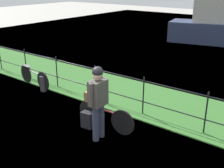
% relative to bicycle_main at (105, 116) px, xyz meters
% --- Properties ---
extents(ground_plane, '(60.00, 60.00, 0.00)m').
position_rel_bicycle_main_xyz_m(ground_plane, '(-0.47, -0.96, -0.32)').
color(ground_plane, '#B2ADA3').
extents(grass_strip, '(27.00, 2.40, 0.03)m').
position_rel_bicycle_main_xyz_m(grass_strip, '(-0.47, 2.01, -0.31)').
color(grass_strip, '#38702D').
rests_on(grass_strip, ground).
extents(harbor_water, '(30.00, 30.00, 0.00)m').
position_rel_bicycle_main_xyz_m(harbor_water, '(-0.47, 8.61, -0.32)').
color(harbor_water, slate).
rests_on(harbor_water, ground).
extents(iron_fence, '(18.04, 0.04, 1.04)m').
position_rel_bicycle_main_xyz_m(iron_fence, '(-0.47, 1.16, 0.28)').
color(iron_fence, black).
rests_on(iron_fence, ground).
extents(bicycle_main, '(1.58, 0.17, 0.61)m').
position_rel_bicycle_main_xyz_m(bicycle_main, '(0.00, 0.00, 0.00)').
color(bicycle_main, black).
rests_on(bicycle_main, ground).
extents(wooden_crate, '(0.34, 0.28, 0.24)m').
position_rel_bicycle_main_xyz_m(wooden_crate, '(-0.35, -0.01, 0.40)').
color(wooden_crate, brown).
rests_on(wooden_crate, bicycle_main).
extents(terrier_dog, '(0.32, 0.15, 0.18)m').
position_rel_bicycle_main_xyz_m(terrier_dog, '(-0.32, -0.01, 0.60)').
color(terrier_dog, silver).
rests_on(terrier_dog, wooden_crate).
extents(cyclist_person, '(0.27, 0.54, 1.68)m').
position_rel_bicycle_main_xyz_m(cyclist_person, '(0.18, -0.44, 0.68)').
color(cyclist_person, '#383D51').
rests_on(cyclist_person, ground).
extents(backpack_on_paving, '(0.30, 0.21, 0.40)m').
position_rel_bicycle_main_xyz_m(backpack_on_paving, '(-0.35, -0.23, -0.12)').
color(backpack_on_paving, black).
rests_on(backpack_on_paving, ground).
extents(mooring_bollard, '(0.20, 0.20, 0.50)m').
position_rel_bicycle_main_xyz_m(mooring_bollard, '(-3.03, 0.66, -0.08)').
color(mooring_bollard, '#38383D').
rests_on(mooring_bollard, ground).
extents(bicycle_parked, '(1.70, 0.31, 0.62)m').
position_rel_bicycle_main_xyz_m(bicycle_parked, '(-3.61, 0.76, 0.01)').
color(bicycle_parked, black).
rests_on(bicycle_parked, ground).
extents(moored_boat_near, '(4.71, 2.61, 4.03)m').
position_rel_bicycle_main_xyz_m(moored_boat_near, '(-1.28, 11.11, 0.56)').
color(moored_boat_near, '#2D3856').
rests_on(moored_boat_near, ground).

